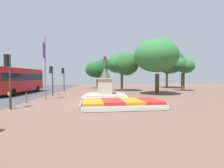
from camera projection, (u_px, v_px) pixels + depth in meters
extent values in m
plane|color=brown|center=(103.00, 103.00, 14.21)|extent=(77.19, 77.19, 0.00)
cube|color=#38281C|center=(122.00, 105.00, 12.41)|extent=(5.92, 3.43, 0.31)
cube|color=gray|center=(126.00, 109.00, 10.93)|extent=(5.84, 0.69, 0.35)
cube|color=gray|center=(118.00, 102.00, 13.88)|extent=(5.84, 0.69, 0.35)
cube|color=gray|center=(81.00, 106.00, 12.03)|extent=(0.41, 3.07, 0.35)
cube|color=gray|center=(160.00, 104.00, 12.78)|extent=(0.41, 3.07, 0.35)
cube|color=orange|center=(93.00, 102.00, 12.13)|extent=(1.63, 2.80, 0.17)
cube|color=red|center=(112.00, 101.00, 12.31)|extent=(1.63, 2.80, 0.24)
cube|color=orange|center=(131.00, 101.00, 12.49)|extent=(1.63, 2.80, 0.21)
cube|color=red|center=(150.00, 101.00, 12.66)|extent=(1.63, 2.80, 0.22)
cube|color=#B2BCAD|center=(126.00, 109.00, 10.88)|extent=(5.56, 0.76, 0.28)
cube|color=#9E947F|center=(105.00, 96.00, 19.07)|extent=(4.68, 4.68, 0.15)
cube|color=#A09681|center=(105.00, 94.00, 19.07)|extent=(3.72, 3.72, 0.15)
cube|color=#9E937F|center=(105.00, 86.00, 19.03)|extent=(1.52, 1.52, 1.61)
cube|color=#9E937F|center=(105.00, 78.00, 18.99)|extent=(1.79, 1.79, 0.12)
cone|color=#384233|center=(105.00, 72.00, 18.96)|extent=(1.14, 1.14, 1.32)
cylinder|color=#384233|center=(105.00, 62.00, 18.92)|extent=(0.49, 0.49, 0.77)
sphere|color=#384233|center=(105.00, 57.00, 18.90)|extent=(0.34, 0.34, 0.34)
cylinder|color=#384233|center=(102.00, 61.00, 18.92)|extent=(0.67, 0.13, 0.46)
cylinder|color=#2D2D33|center=(10.00, 82.00, 11.50)|extent=(0.12, 0.12, 3.64)
cube|color=black|center=(7.00, 60.00, 11.44)|extent=(0.25, 0.29, 0.80)
cylinder|color=#4B0808|center=(5.00, 56.00, 11.43)|extent=(0.04, 0.14, 0.14)
cylinder|color=#543E08|center=(5.00, 60.00, 11.44)|extent=(0.04, 0.14, 0.14)
cylinder|color=green|center=(5.00, 65.00, 11.45)|extent=(0.04, 0.14, 0.14)
cube|color=gold|center=(9.00, 94.00, 11.53)|extent=(0.11, 0.16, 0.20)
cylinder|color=#2D2D33|center=(53.00, 81.00, 19.95)|extent=(0.12, 0.12, 3.36)
cube|color=black|center=(51.00, 70.00, 19.89)|extent=(0.25, 0.29, 0.80)
cylinder|color=#4B0808|center=(49.00, 67.00, 19.86)|extent=(0.04, 0.14, 0.14)
cylinder|color=yellow|center=(49.00, 70.00, 19.87)|extent=(0.04, 0.14, 0.14)
cylinder|color=#0D4211|center=(49.00, 72.00, 19.89)|extent=(0.04, 0.14, 0.14)
cylinder|color=#2D2D33|center=(64.00, 80.00, 25.71)|extent=(0.12, 0.12, 3.43)
cube|color=black|center=(63.00, 71.00, 25.64)|extent=(0.26, 0.30, 0.80)
cylinder|color=red|center=(62.00, 69.00, 25.61)|extent=(0.04, 0.14, 0.14)
cylinder|color=#543E08|center=(62.00, 71.00, 25.62)|extent=(0.04, 0.14, 0.14)
cylinder|color=#0D4211|center=(62.00, 73.00, 25.64)|extent=(0.04, 0.14, 0.14)
cube|color=gold|center=(63.00, 84.00, 25.73)|extent=(0.11, 0.17, 0.20)
cylinder|color=slate|center=(45.00, 69.00, 16.42)|extent=(0.14, 0.14, 5.86)
cube|color=#6B2D8C|center=(44.00, 50.00, 16.07)|extent=(0.02, 0.42, 1.39)
cylinder|color=slate|center=(44.00, 43.00, 16.04)|extent=(0.03, 0.56, 0.03)
cube|color=red|center=(17.00, 80.00, 22.08)|extent=(2.70, 10.44, 2.74)
cube|color=black|center=(17.00, 77.00, 22.06)|extent=(2.70, 10.13, 0.88)
cube|color=#9F1414|center=(17.00, 69.00, 22.02)|extent=(2.64, 10.23, 0.10)
cylinder|color=black|center=(23.00, 88.00, 25.51)|extent=(0.31, 0.91, 0.90)
cylinder|color=black|center=(37.00, 89.00, 25.49)|extent=(0.31, 0.91, 0.90)
cylinder|color=black|center=(13.00, 92.00, 19.28)|extent=(0.31, 0.91, 0.90)
cylinder|color=#2D2D33|center=(10.00, 102.00, 11.96)|extent=(0.13, 0.13, 0.82)
sphere|color=#2D2D33|center=(10.00, 96.00, 11.94)|extent=(0.14, 0.14, 0.14)
cylinder|color=#4C5156|center=(26.00, 98.00, 14.50)|extent=(0.10, 0.10, 0.75)
sphere|color=#4C5156|center=(26.00, 93.00, 14.48)|extent=(0.11, 0.11, 0.11)
cylinder|color=#4C3823|center=(183.00, 82.00, 26.79)|extent=(0.54, 0.54, 2.73)
ellipsoid|color=#22582B|center=(181.00, 65.00, 26.40)|extent=(2.57, 2.40, 2.08)
ellipsoid|color=#265E27|center=(186.00, 66.00, 26.51)|extent=(2.61, 2.78, 2.11)
cylinder|color=brown|center=(98.00, 83.00, 32.43)|extent=(0.50, 0.50, 2.05)
ellipsoid|color=#174F20|center=(95.00, 70.00, 32.50)|extent=(3.56, 3.12, 2.87)
ellipsoid|color=#194E1F|center=(96.00, 70.00, 32.20)|extent=(2.76, 2.42, 2.63)
ellipsoid|color=#194A22|center=(99.00, 69.00, 32.57)|extent=(3.45, 2.99, 3.11)
cylinder|color=brown|center=(167.00, 79.00, 33.52)|extent=(0.42, 0.42, 3.38)
ellipsoid|color=#215A28|center=(169.00, 62.00, 34.29)|extent=(4.84, 4.59, 4.73)
ellipsoid|color=#215D24|center=(172.00, 62.00, 32.43)|extent=(4.35, 4.51, 4.34)
cylinder|color=#4C3823|center=(157.00, 84.00, 22.18)|extent=(0.52, 0.52, 2.55)
ellipsoid|color=#2E6830|center=(157.00, 58.00, 22.76)|extent=(3.94, 3.44, 3.62)
ellipsoid|color=#2C6B34|center=(156.00, 56.00, 21.01)|extent=(5.29, 5.55, 3.99)
cylinder|color=brown|center=(122.00, 81.00, 26.73)|extent=(0.39, 0.39, 2.90)
ellipsoid|color=#235E2A|center=(117.00, 64.00, 26.74)|extent=(3.39, 3.53, 2.73)
ellipsoid|color=#245827|center=(125.00, 63.00, 27.16)|extent=(3.77, 3.33, 2.92)
ellipsoid|color=#245827|center=(126.00, 64.00, 26.27)|extent=(3.80, 3.52, 3.45)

